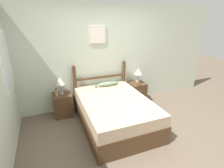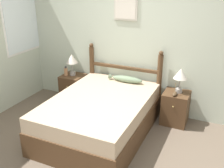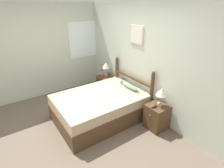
{
  "view_description": "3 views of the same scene",
  "coord_description": "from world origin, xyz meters",
  "views": [
    {
      "loc": [
        -1.42,
        -2.41,
        2.23
      ],
      "look_at": [
        -0.07,
        1.0,
        0.82
      ],
      "focal_mm": 28.0,
      "sensor_mm": 36.0,
      "label": 1
    },
    {
      "loc": [
        1.5,
        -2.53,
        2.3
      ],
      "look_at": [
        -0.1,
        0.99,
        0.72
      ],
      "focal_mm": 42.0,
      "sensor_mm": 36.0,
      "label": 2
    },
    {
      "loc": [
        2.85,
        -1.11,
        2.49
      ],
      "look_at": [
        -0.24,
        1.05,
        0.74
      ],
      "focal_mm": 28.0,
      "sensor_mm": 36.0,
      "label": 3
    }
  ],
  "objects": [
    {
      "name": "ground_plane",
      "position": [
        0.0,
        0.0,
        0.0
      ],
      "size": [
        16.0,
        16.0,
        0.0
      ],
      "primitive_type": "plane",
      "color": "brown"
    },
    {
      "name": "wall_back",
      "position": [
        -0.0,
        1.73,
        1.28
      ],
      "size": [
        6.4,
        0.08,
        2.55
      ],
      "color": "beige",
      "rests_on": "ground_plane"
    },
    {
      "name": "bed",
      "position": [
        -0.15,
        0.65,
        0.3
      ],
      "size": [
        1.4,
        2.0,
        0.61
      ],
      "color": "#4C331E",
      "rests_on": "ground_plane"
    },
    {
      "name": "headboard",
      "position": [
        -0.15,
        1.61,
        0.62
      ],
      "size": [
        1.4,
        0.09,
        1.18
      ],
      "color": "#4C331E",
      "rests_on": "ground_plane"
    },
    {
      "name": "nightstand_left",
      "position": [
        -1.14,
        1.46,
        0.27
      ],
      "size": [
        0.41,
        0.44,
        0.55
      ],
      "color": "#4C331E",
      "rests_on": "ground_plane"
    },
    {
      "name": "nightstand_right",
      "position": [
        0.85,
        1.46,
        0.27
      ],
      "size": [
        0.41,
        0.44,
        0.55
      ],
      "color": "#4C331E",
      "rests_on": "ground_plane"
    },
    {
      "name": "table_lamp_left",
      "position": [
        -1.15,
        1.47,
        0.85
      ],
      "size": [
        0.22,
        0.22,
        0.41
      ],
      "color": "gray",
      "rests_on": "nightstand_left"
    },
    {
      "name": "table_lamp_right",
      "position": [
        0.88,
        1.49,
        0.85
      ],
      "size": [
        0.22,
        0.22,
        0.41
      ],
      "color": "gray",
      "rests_on": "nightstand_right"
    },
    {
      "name": "bottle",
      "position": [
        -1.26,
        1.41,
        0.63
      ],
      "size": [
        0.07,
        0.07,
        0.19
      ],
      "color": "tan",
      "rests_on": "nightstand_left"
    },
    {
      "name": "model_boat",
      "position": [
        0.84,
        1.35,
        0.58
      ],
      "size": [
        0.07,
        0.16,
        0.22
      ],
      "color": "#4C3823",
      "rests_on": "nightstand_right"
    },
    {
      "name": "fish_pillow",
      "position": [
        -0.03,
        1.43,
        0.66
      ],
      "size": [
        0.62,
        0.14,
        0.11
      ],
      "color": "gray",
      "rests_on": "bed"
    }
  ]
}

